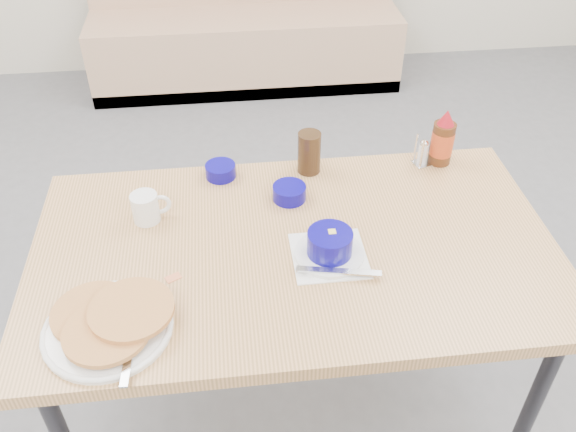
{
  "coord_description": "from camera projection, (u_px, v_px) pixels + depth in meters",
  "views": [
    {
      "loc": [
        -0.16,
        -0.95,
        1.85
      ],
      "look_at": [
        -0.01,
        0.3,
        0.82
      ],
      "focal_mm": 38.0,
      "sensor_mm": 36.0,
      "label": 1
    }
  ],
  "objects": [
    {
      "name": "dining_table",
      "position": [
        295.0,
        262.0,
        1.66
      ],
      "size": [
        1.4,
        0.8,
        0.76
      ],
      "color": "tan",
      "rests_on": "ground"
    },
    {
      "name": "grits_setting",
      "position": [
        330.0,
        247.0,
        1.57
      ],
      "size": [
        0.22,
        0.2,
        0.08
      ],
      "rotation": [
        0.0,
        0.0,
        0.01
      ],
      "color": "white",
      "rests_on": "dining_table"
    },
    {
      "name": "butter_bowl",
      "position": [
        289.0,
        193.0,
        1.77
      ],
      "size": [
        0.1,
        0.1,
        0.04
      ],
      "rotation": [
        0.0,
        0.0,
        0.19
      ],
      "color": "#0A057A",
      "rests_on": "dining_table"
    },
    {
      "name": "sugar_wrapper",
      "position": [
        173.0,
        278.0,
        1.53
      ],
      "size": [
        0.05,
        0.04,
        0.0
      ],
      "primitive_type": "cube",
      "rotation": [
        0.0,
        0.0,
        0.48
      ],
      "color": "#E2774B",
      "rests_on": "dining_table"
    },
    {
      "name": "condiment_caddy",
      "position": [
        428.0,
        153.0,
        1.9
      ],
      "size": [
        0.1,
        0.07,
        0.1
      ],
      "rotation": [
        0.0,
        0.0,
        0.29
      ],
      "color": "silver",
      "rests_on": "dining_table"
    },
    {
      "name": "amber_tumbler",
      "position": [
        309.0,
        152.0,
        1.85
      ],
      "size": [
        0.07,
        0.07,
        0.13
      ],
      "primitive_type": "cylinder",
      "rotation": [
        0.0,
        0.0,
        0.03
      ],
      "color": "#311E0F",
      "rests_on": "dining_table"
    },
    {
      "name": "booth_bench",
      "position": [
        244.0,
        25.0,
        3.83
      ],
      "size": [
        1.9,
        0.56,
        1.22
      ],
      "color": "tan",
      "rests_on": "ground"
    },
    {
      "name": "creamer_bowl",
      "position": [
        221.0,
        171.0,
        1.86
      ],
      "size": [
        0.09,
        0.09,
        0.04
      ],
      "rotation": [
        0.0,
        0.0,
        -0.01
      ],
      "color": "#0A057A",
      "rests_on": "dining_table"
    },
    {
      "name": "coffee_mug",
      "position": [
        147.0,
        207.0,
        1.68
      ],
      "size": [
        0.11,
        0.08,
        0.08
      ],
      "rotation": [
        0.0,
        0.0,
        0.2
      ],
      "color": "white",
      "rests_on": "dining_table"
    },
    {
      "name": "pancake_plate",
      "position": [
        109.0,
        323.0,
        1.39
      ],
      "size": [
        0.3,
        0.32,
        0.05
      ],
      "rotation": [
        0.0,
        0.0,
        -0.37
      ],
      "color": "white",
      "rests_on": "dining_table"
    },
    {
      "name": "syrup_bottle",
      "position": [
        443.0,
        140.0,
        1.88
      ],
      "size": [
        0.07,
        0.07,
        0.18
      ],
      "rotation": [
        0.0,
        0.0,
        -0.14
      ],
      "color": "#47230F",
      "rests_on": "dining_table"
    }
  ]
}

